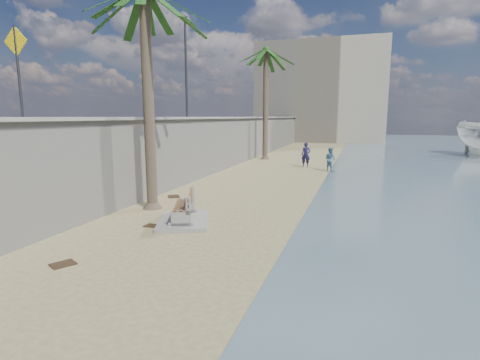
# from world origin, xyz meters

# --- Properties ---
(ground_plane) EXTENTS (140.00, 140.00, 0.00)m
(ground_plane) POSITION_xyz_m (0.00, 0.00, 0.00)
(ground_plane) COLOR #978A5C
(seawall) EXTENTS (0.45, 70.00, 3.50)m
(seawall) POSITION_xyz_m (-5.20, 20.00, 1.75)
(seawall) COLOR gray
(seawall) RESTS_ON ground_plane
(wall_cap) EXTENTS (0.80, 70.00, 0.12)m
(wall_cap) POSITION_xyz_m (-5.20, 20.00, 3.55)
(wall_cap) COLOR gray
(wall_cap) RESTS_ON seawall
(end_building) EXTENTS (18.00, 12.00, 14.00)m
(end_building) POSITION_xyz_m (-2.00, 52.00, 7.00)
(end_building) COLOR #B7AA93
(end_building) RESTS_ON ground_plane
(bench_far) EXTENTS (2.41, 2.84, 1.01)m
(bench_far) POSITION_xyz_m (-1.84, 4.77, 0.44)
(bench_far) COLOR gray
(bench_far) RESTS_ON ground_plane
(palm_back) EXTENTS (5.00, 5.00, 9.95)m
(palm_back) POSITION_xyz_m (-3.92, 24.71, 8.88)
(palm_back) COLOR brown
(palm_back) RESTS_ON ground_plane
(pedestrian_sign) EXTENTS (0.78, 0.07, 2.40)m
(pedestrian_sign) POSITION_xyz_m (-5.00, 1.50, 5.15)
(pedestrian_sign) COLOR #2D2D33
(pedestrian_sign) RESTS_ON wall_cap
(streetlight) EXTENTS (0.28, 0.28, 5.12)m
(streetlight) POSITION_xyz_m (-5.10, 12.00, 6.64)
(streetlight) COLOR #2D2D33
(streetlight) RESTS_ON wall_cap
(person_a) EXTENTS (0.76, 0.53, 2.05)m
(person_a) POSITION_xyz_m (0.16, 20.58, 1.02)
(person_a) COLOR #17153C
(person_a) RESTS_ON ground_plane
(person_b) EXTENTS (1.07, 1.03, 1.76)m
(person_b) POSITION_xyz_m (2.00, 19.02, 0.88)
(person_b) COLOR teal
(person_b) RESTS_ON ground_plane
(debris_b) EXTENTS (0.66, 0.70, 0.03)m
(debris_b) POSITION_xyz_m (-3.00, 0.43, 0.01)
(debris_b) COLOR #382616
(debris_b) RESTS_ON ground_plane
(debris_c) EXTENTS (0.76, 0.80, 0.03)m
(debris_c) POSITION_xyz_m (-4.16, 8.44, 0.01)
(debris_c) COLOR #382616
(debris_c) RESTS_ON ground_plane
(debris_d) EXTENTS (0.50, 0.41, 0.03)m
(debris_d) POSITION_xyz_m (-2.64, 4.02, 0.01)
(debris_d) COLOR #382616
(debris_d) RESTS_ON ground_plane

